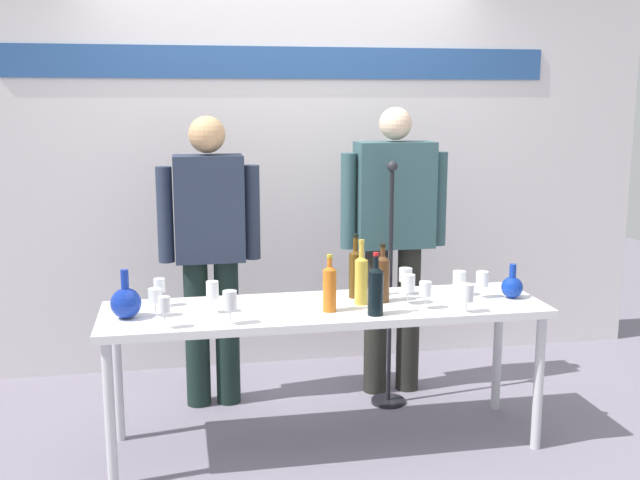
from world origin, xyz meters
TOP-DOWN VIEW (x-y plane):
  - ground_plane at (0.00, 0.00)m, footprint 10.00×10.00m
  - back_wall at (0.00, 1.34)m, footprint 4.97×0.11m
  - display_table at (0.00, 0.00)m, footprint 2.23×0.60m
  - decanter_blue_left at (-0.97, -0.03)m, footprint 0.15×0.15m
  - decanter_blue_right at (0.99, -0.03)m, footprint 0.11×0.11m
  - presenter_left at (-0.54, 0.65)m, footprint 0.58×0.22m
  - presenter_right at (0.54, 0.65)m, footprint 0.65×0.22m
  - wine_bottle_0 at (0.19, 0.14)m, footprint 0.07×0.07m
  - wine_bottle_1 at (0.00, -0.10)m, footprint 0.07×0.07m
  - wine_bottle_2 at (0.30, 0.03)m, footprint 0.07×0.07m
  - wine_bottle_3 at (0.18, -0.00)m, footprint 0.07×0.07m
  - wine_bottle_4 at (0.21, -0.20)m, footprint 0.08×0.08m
  - wine_glass_left_0 at (-0.79, -0.23)m, footprint 0.06×0.06m
  - wine_glass_left_1 at (-0.82, 0.15)m, footprint 0.06×0.06m
  - wine_glass_left_2 at (-0.50, -0.23)m, footprint 0.07×0.07m
  - wine_glass_left_3 at (-0.56, -0.02)m, footprint 0.06×0.06m
  - wine_glass_left_4 at (-0.84, -0.03)m, footprint 0.07×0.07m
  - wine_glass_right_0 at (0.83, -0.00)m, footprint 0.06×0.06m
  - wine_glass_right_1 at (0.73, 0.06)m, footprint 0.07×0.07m
  - wine_glass_right_2 at (0.47, -0.15)m, footprint 0.06×0.06m
  - wine_glass_right_3 at (0.46, 0.14)m, footprint 0.07×0.07m
  - wine_glass_right_4 at (0.42, -0.04)m, footprint 0.07×0.07m
  - wine_glass_right_5 at (0.65, -0.25)m, footprint 0.07×0.07m
  - microphone_stand at (0.47, 0.46)m, footprint 0.20×0.20m

SIDE VIEW (x-z plane):
  - ground_plane at x=0.00m, z-range 0.00..0.00m
  - microphone_stand at x=0.47m, z-range -0.24..1.19m
  - display_table at x=0.00m, z-range 0.31..1.05m
  - decanter_blue_right at x=0.99m, z-range 0.72..0.90m
  - decanter_blue_left at x=-0.97m, z-range 0.70..0.94m
  - wine_glass_right_1 at x=0.73m, z-range 0.77..0.91m
  - wine_glass_right_5 at x=0.65m, z-range 0.77..0.91m
  - wine_glass_right_0 at x=0.83m, z-range 0.77..0.91m
  - wine_glass_right_2 at x=0.47m, z-range 0.77..0.91m
  - wine_glass_left_4 at x=-0.84m, z-range 0.78..0.91m
  - wine_glass_left_1 at x=-0.82m, z-range 0.78..0.92m
  - wine_glass_right_4 at x=0.42m, z-range 0.77..0.93m
  - wine_glass_right_3 at x=0.46m, z-range 0.78..0.92m
  - wine_glass_left_0 at x=-0.79m, z-range 0.78..0.93m
  - wine_glass_left_3 at x=-0.56m, z-range 0.78..0.94m
  - wine_glass_left_2 at x=-0.50m, z-range 0.78..0.94m
  - wine_bottle_1 at x=0.00m, z-range 0.73..1.01m
  - wine_bottle_4 at x=0.21m, z-range 0.72..1.03m
  - wine_bottle_2 at x=0.30m, z-range 0.72..1.03m
  - wine_bottle_3 at x=0.18m, z-range 0.72..1.05m
  - wine_bottle_0 at x=0.19m, z-range 0.72..1.05m
  - presenter_left at x=-0.54m, z-range 0.11..1.79m
  - presenter_right at x=0.54m, z-range 0.14..1.86m
  - back_wall at x=0.00m, z-range 0.00..3.00m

